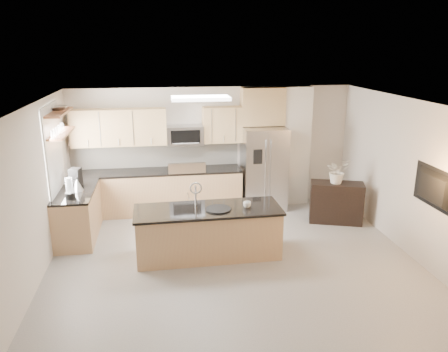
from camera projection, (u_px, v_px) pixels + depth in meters
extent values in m
plane|color=#A09D98|center=(239.00, 276.00, 6.78)|extent=(6.50, 6.50, 0.00)
cube|color=white|center=(241.00, 108.00, 6.03)|extent=(6.00, 6.50, 0.02)
cube|color=beige|center=(212.00, 147.00, 9.49)|extent=(6.00, 0.02, 2.60)
cube|color=beige|center=(317.00, 337.00, 3.33)|extent=(6.00, 0.02, 2.60)
cube|color=beige|center=(25.00, 208.00, 5.98)|extent=(0.02, 6.50, 2.60)
cube|color=beige|center=(428.00, 187.00, 6.83)|extent=(0.02, 6.50, 2.60)
cube|color=tan|center=(157.00, 192.00, 9.25)|extent=(3.55, 0.65, 0.88)
cube|color=black|center=(156.00, 172.00, 9.12)|extent=(3.55, 0.66, 0.04)
cube|color=beige|center=(156.00, 155.00, 9.34)|extent=(3.55, 0.02, 0.52)
cube|color=tan|center=(78.00, 215.00, 8.03)|extent=(0.65, 1.50, 0.88)
cube|color=black|center=(76.00, 191.00, 7.89)|extent=(0.66, 1.50, 0.04)
cube|color=black|center=(187.00, 191.00, 9.34)|extent=(0.76, 0.64, 0.90)
cube|color=black|center=(186.00, 170.00, 9.20)|extent=(0.76, 0.62, 0.03)
cube|color=#A7A7A9|center=(187.00, 168.00, 8.89)|extent=(0.76, 0.04, 0.22)
cube|color=tan|center=(119.00, 127.00, 8.90)|extent=(1.92, 0.33, 0.75)
cube|color=tan|center=(222.00, 125.00, 9.20)|extent=(0.82, 0.33, 0.75)
cube|color=#A7A7A9|center=(185.00, 135.00, 9.12)|extent=(0.76, 0.40, 0.40)
cube|color=black|center=(186.00, 137.00, 8.93)|extent=(0.60, 0.02, 0.28)
cube|color=#A7A7A9|center=(263.00, 168.00, 9.40)|extent=(0.92, 0.75, 1.78)
cube|color=gray|center=(268.00, 173.00, 9.04)|extent=(0.02, 0.01, 1.69)
cube|color=black|center=(258.00, 157.00, 8.89)|extent=(0.18, 0.03, 0.30)
cube|color=white|center=(295.00, 146.00, 9.60)|extent=(0.60, 0.30, 2.60)
cube|color=white|center=(53.00, 151.00, 7.63)|extent=(0.03, 1.05, 1.55)
cube|color=white|center=(54.00, 151.00, 7.64)|extent=(0.03, 1.15, 1.65)
cube|color=brown|center=(60.00, 133.00, 7.66)|extent=(0.30, 1.20, 0.04)
cube|color=brown|center=(58.00, 112.00, 7.56)|extent=(0.30, 1.20, 0.04)
cube|color=white|center=(201.00, 98.00, 7.50)|extent=(1.00, 0.50, 0.06)
cube|color=tan|center=(208.00, 233.00, 7.34)|extent=(2.38, 0.86, 0.80)
cube|color=black|center=(208.00, 210.00, 7.22)|extent=(2.44, 0.92, 0.04)
cube|color=black|center=(197.00, 211.00, 7.20)|extent=(0.50, 0.36, 0.01)
cylinder|color=#A7A7A9|center=(196.00, 195.00, 7.33)|extent=(0.03, 0.03, 0.34)
torus|color=#A7A7A9|center=(196.00, 188.00, 7.23)|extent=(0.21, 0.03, 0.21)
cube|color=black|center=(336.00, 203.00, 8.74)|extent=(1.11, 0.73, 0.82)
imported|color=white|center=(247.00, 205.00, 7.25)|extent=(0.16, 0.16, 0.10)
cylinder|color=black|center=(218.00, 209.00, 7.16)|extent=(0.51, 0.51, 0.02)
cylinder|color=black|center=(70.00, 196.00, 7.43)|extent=(0.16, 0.16, 0.11)
cylinder|color=silver|center=(69.00, 185.00, 7.37)|extent=(0.12, 0.12, 0.26)
cone|color=#A7A7A9|center=(77.00, 185.00, 7.83)|extent=(0.21, 0.21, 0.23)
cylinder|color=black|center=(77.00, 178.00, 7.79)|extent=(0.04, 0.04, 0.04)
cube|color=black|center=(76.00, 177.00, 8.06)|extent=(0.22, 0.25, 0.34)
cylinder|color=#A7A7A9|center=(76.00, 183.00, 8.03)|extent=(0.11, 0.11, 0.12)
imported|color=#A7A7A9|center=(59.00, 108.00, 7.66)|extent=(0.39, 0.39, 0.09)
imported|color=silver|center=(338.00, 165.00, 8.52)|extent=(0.80, 0.74, 0.74)
imported|color=black|center=(430.00, 189.00, 6.62)|extent=(0.14, 1.08, 0.62)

